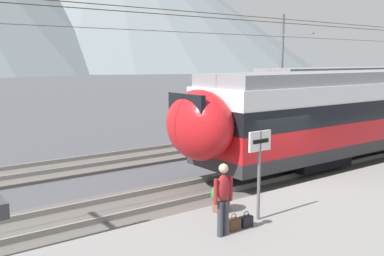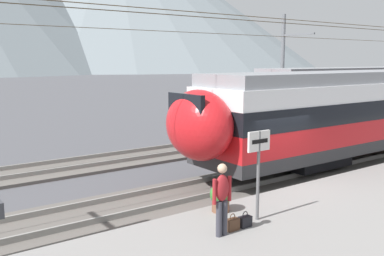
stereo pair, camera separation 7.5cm
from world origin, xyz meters
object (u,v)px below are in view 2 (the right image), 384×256
at_px(platform_sign, 259,155).
at_px(catenary_mast_far_side, 284,69).
at_px(potted_plant_platform_edge, 221,196).
at_px(handbag_beside_passenger, 232,224).
at_px(handbag_near_sign, 245,221).
at_px(passenger_walking, 222,196).

bearing_deg(platform_sign, catenary_mast_far_side, 40.43).
height_order(catenary_mast_far_side, potted_plant_platform_edge, catenary_mast_far_side).
height_order(platform_sign, handbag_beside_passenger, platform_sign).
bearing_deg(potted_plant_platform_edge, platform_sign, -69.52).
height_order(catenary_mast_far_side, platform_sign, catenary_mast_far_side).
bearing_deg(handbag_near_sign, passenger_walking, -173.95).
bearing_deg(platform_sign, potted_plant_platform_edge, 110.48).
distance_m(platform_sign, handbag_near_sign, 1.64).
relative_size(handbag_beside_passenger, handbag_near_sign, 1.06).
height_order(platform_sign, handbag_near_sign, platform_sign).
relative_size(passenger_walking, potted_plant_platform_edge, 2.22).
distance_m(catenary_mast_far_side, handbag_beside_passenger, 18.39).
bearing_deg(handbag_near_sign, handbag_beside_passenger, 178.31).
height_order(catenary_mast_far_side, passenger_walking, catenary_mast_far_side).
bearing_deg(handbag_beside_passenger, catenary_mast_far_side, 38.84).
bearing_deg(handbag_beside_passenger, potted_plant_platform_edge, 62.77).
distance_m(platform_sign, potted_plant_platform_edge, 1.64).
xyz_separation_m(catenary_mast_far_side, potted_plant_platform_edge, (-13.49, -10.18, -3.04)).
bearing_deg(passenger_walking, platform_sign, 10.90).
height_order(passenger_walking, handbag_near_sign, passenger_walking).
distance_m(platform_sign, handbag_beside_passenger, 1.81).
distance_m(catenary_mast_far_side, potted_plant_platform_edge, 17.17).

